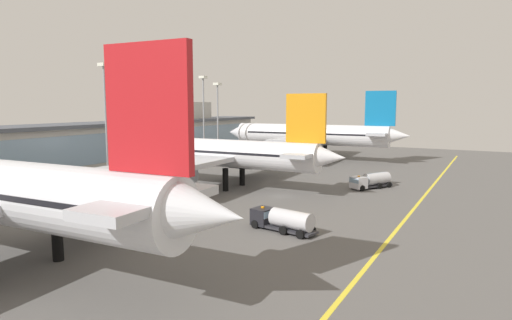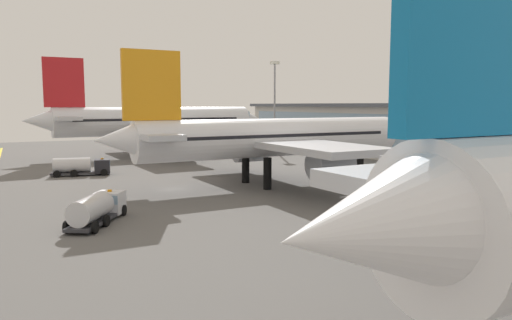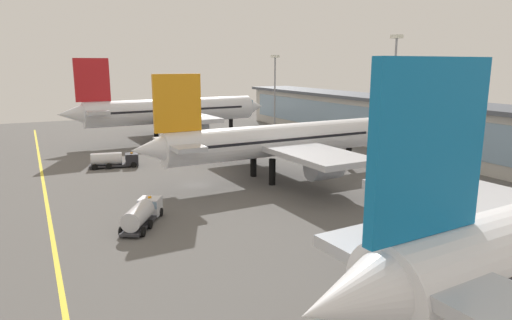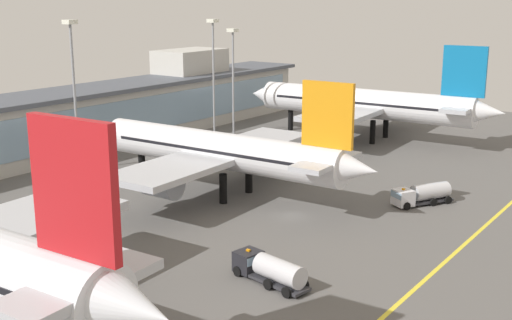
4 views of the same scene
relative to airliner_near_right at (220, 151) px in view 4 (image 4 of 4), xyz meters
The scene contains 10 objects.
ground_plane 15.69m from the airliner_near_right, 98.51° to the right, with size 202.08×202.08×0.00m, color #5B5956.
taxiway_centreline_stripe 36.75m from the airliner_near_right, 93.35° to the right, with size 161.67×0.50×0.01m, color yellow.
terminal_building 39.58m from the airliner_near_right, 90.25° to the left, with size 147.34×14.00×16.77m.
airliner_near_right is the anchor object (origin of this frame).
airliner_far_right 47.96m from the airliner_near_right, ahead, with size 39.97×54.68×19.66m.
fuel_tanker_truck 29.21m from the airliner_near_right, 64.21° to the right, with size 8.99×6.78×2.90m.
baggage_tug_near 31.87m from the airliner_near_right, 132.40° to the right, with size 4.32×9.33×2.90m.
apron_light_mast_west 29.75m from the airliner_near_right, 95.96° to the left, with size 1.80×1.80×24.83m.
apron_light_mast_centre 42.84m from the airliner_near_right, 34.90° to the left, with size 1.80×1.80×22.18m.
apron_light_mast_east 43.17m from the airliner_near_right, 40.36° to the left, with size 1.80×1.80×24.05m.
Camera 4 is at (-70.39, -44.41, 28.32)m, focal length 46.13 mm.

